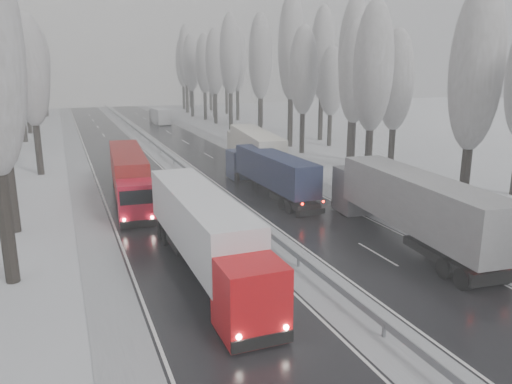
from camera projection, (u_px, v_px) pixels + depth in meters
carriageway_right at (263, 187)px, 46.00m from camera, size 7.50×200.00×0.03m
carriageway_left at (149, 198)px, 42.27m from camera, size 7.50×200.00×0.03m
median_slush at (208, 193)px, 44.13m from camera, size 3.00×200.00×0.04m
shoulder_right at (311, 183)px, 47.75m from camera, size 2.40×200.00×0.04m
shoulder_left at (87, 204)px, 40.51m from camera, size 2.40×200.00×0.04m
median_guardrail at (208, 186)px, 43.98m from camera, size 0.12×200.00×0.76m
tree_16 at (476, 70)px, 33.92m from camera, size 3.60×3.60×16.53m
tree_18 at (373, 68)px, 43.97m from camera, size 3.60×3.60×16.58m
tree_19 at (396, 81)px, 49.85m from camera, size 3.60×3.60×14.57m
tree_20 at (356, 73)px, 52.65m from camera, size 3.60×3.60×15.71m
tree_21 at (354, 56)px, 56.58m from camera, size 3.60×3.60×18.62m
tree_22 at (303, 71)px, 61.72m from camera, size 3.60×3.60×15.86m
tree_23 at (331, 82)px, 67.92m from camera, size 3.60×3.60×13.55m
tree_24 at (291, 48)px, 66.19m from camera, size 3.60×3.60×20.49m
tree_25 at (323, 54)px, 72.41m from camera, size 3.60×3.60×19.44m
tree_26 at (260, 57)px, 75.58m from camera, size 3.60×3.60×18.78m
tree_27 at (291, 63)px, 81.91m from camera, size 3.60×3.60×17.62m
tree_28 at (230, 55)px, 84.64m from camera, size 3.60×3.60×19.62m
tree_29 at (261, 61)px, 91.10m from camera, size 3.60×3.60×18.11m
tree_30 at (215, 62)px, 93.79m from camera, size 3.60×3.60×17.86m
tree_31 at (237, 60)px, 99.38m from camera, size 3.60×3.60×18.58m
tree_32 at (204, 64)px, 100.66m from camera, size 3.60×3.60×17.33m
tree_33 at (214, 73)px, 105.86m from camera, size 3.60×3.60×14.33m
tree_34 at (191, 63)px, 106.70m from camera, size 3.60×3.60×17.63m
tree_35 at (226, 62)px, 113.48m from camera, size 3.60×3.60×18.25m
tree_36 at (186, 56)px, 115.63m from camera, size 3.60×3.60×20.23m
tree_37 at (210, 67)px, 122.33m from camera, size 3.60×3.60×16.37m
tree_38 at (183, 63)px, 126.11m from camera, size 3.60×3.60×17.97m
tree_39 at (190, 67)px, 131.00m from camera, size 3.60×3.60×16.19m
tree_62 at (30, 72)px, 49.00m from camera, size 3.60×3.60×16.04m
tree_66 at (1, 74)px, 64.42m from camera, size 3.60×3.60×15.23m
tree_68 at (17, 67)px, 70.85m from camera, size 3.60×3.60×16.65m
tree_70 at (23, 65)px, 79.96m from camera, size 3.60×3.60×17.09m
tree_72 at (10, 72)px, 87.77m from camera, size 3.60×3.60×15.11m
tree_74 at (35, 56)px, 98.15m from camera, size 3.60×3.60×19.68m
tree_76 at (42, 60)px, 107.16m from camera, size 3.60×3.60×18.55m
tree_77 at (16, 73)px, 109.44m from camera, size 3.60×3.60×14.32m
tree_78 at (25, 58)px, 111.69m from camera, size 3.60×3.60×19.55m
tree_79 at (13, 65)px, 114.71m from camera, size 3.60×3.60×17.07m
truck_grey_tarp at (407, 202)px, 31.32m from camera, size 4.31×17.74×4.51m
truck_blue_box at (269, 170)px, 42.99m from camera, size 2.73×14.75×3.77m
truck_cream_box at (253, 148)px, 52.52m from camera, size 4.99×17.16×4.37m
box_truck_distant at (160, 116)px, 95.50m from camera, size 2.87×8.04×2.96m
truck_red_white at (205, 231)px, 26.29m from camera, size 2.67×16.77×4.29m
truck_red_red at (129, 173)px, 40.98m from camera, size 3.55×15.87×4.04m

